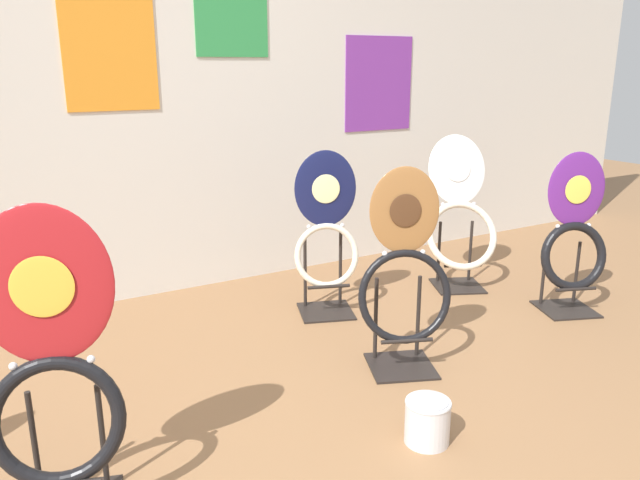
% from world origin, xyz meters
% --- Properties ---
extents(wall_back, '(8.00, 0.07, 2.60)m').
position_xyz_m(wall_back, '(0.00, 2.26, 1.30)').
color(wall_back, silver).
rests_on(wall_back, ground_plane).
extents(toilet_seat_display_woodgrain, '(0.42, 0.37, 0.89)m').
position_xyz_m(toilet_seat_display_woodgrain, '(0.69, 0.78, 0.40)').
color(toilet_seat_display_woodgrain, black).
rests_on(toilet_seat_display_woodgrain, ground_plane).
extents(toilet_seat_display_crimson_swirl, '(0.40, 0.35, 0.94)m').
position_xyz_m(toilet_seat_display_crimson_swirl, '(-0.73, 0.54, 0.45)').
color(toilet_seat_display_crimson_swirl, black).
rests_on(toilet_seat_display_crimson_swirl, ground_plane).
extents(toilet_seat_display_navy_moon, '(0.37, 0.36, 0.87)m').
position_xyz_m(toilet_seat_display_navy_moon, '(0.73, 1.49, 0.41)').
color(toilet_seat_display_navy_moon, black).
rests_on(toilet_seat_display_navy_moon, ground_plane).
extents(toilet_seat_display_white_plain, '(0.50, 0.50, 0.89)m').
position_xyz_m(toilet_seat_display_white_plain, '(1.64, 1.47, 0.42)').
color(toilet_seat_display_white_plain, black).
rests_on(toilet_seat_display_white_plain, ground_plane).
extents(toilet_seat_display_purple_note, '(0.39, 0.36, 0.86)m').
position_xyz_m(toilet_seat_display_purple_note, '(1.88, 0.86, 0.39)').
color(toilet_seat_display_purple_note, black).
rests_on(toilet_seat_display_purple_note, ground_plane).
extents(paint_can, '(0.16, 0.16, 0.16)m').
position_xyz_m(paint_can, '(0.43, 0.28, 0.09)').
color(paint_can, silver).
rests_on(paint_can, ground_plane).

